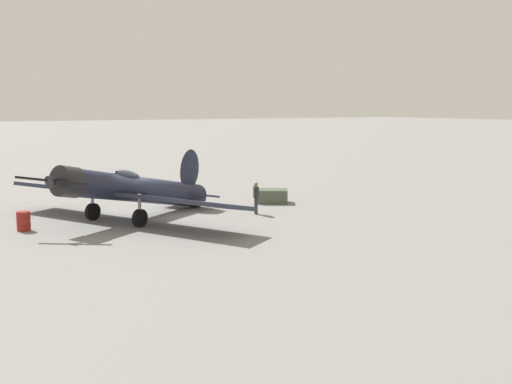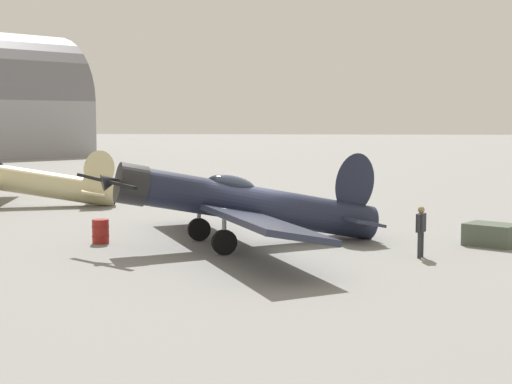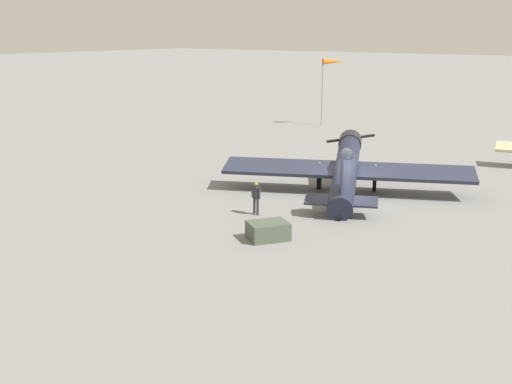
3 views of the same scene
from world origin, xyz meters
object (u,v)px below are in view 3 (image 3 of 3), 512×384
Objects in this scene: ground_crew_mechanic at (256,195)px; fuel_drum at (385,171)px; equipment_crate at (268,231)px; airplane_foreground at (346,169)px; windsock_mast at (333,64)px.

fuel_drum is (10.62, -1.61, -0.55)m from ground_crew_mechanic.
ground_crew_mechanic is 3.72m from equipment_crate.
airplane_foreground is 8.50m from equipment_crate.
fuel_drum is at bearing 12.06° from ground_crew_mechanic.
windsock_mast is (30.16, 14.33, 5.17)m from equipment_crate.
equipment_crate is at bearing -175.83° from fuel_drum.
ground_crew_mechanic reaches higher than fuel_drum.
equipment_crate is 0.34× the size of windsock_mast.
windsock_mast reaches higher than equipment_crate.
ground_crew_mechanic is at bearing 44.46° from equipment_crate.
airplane_foreground is at bearing 4.70° from ground_crew_mechanic.
ground_crew_mechanic is 1.92× the size of fuel_drum.
fuel_drum is (13.24, 0.97, 0.04)m from equipment_crate.
windsock_mast is at bearing 25.42° from equipment_crate.
ground_crew_mechanic is at bearing 138.46° from airplane_foreground.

